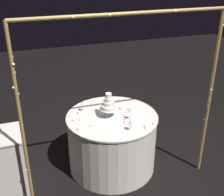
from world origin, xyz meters
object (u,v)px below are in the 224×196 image
decorative_arch (126,82)px  main_table (112,141)px  tiered_cake (109,105)px  wine_glass_0 (131,111)px  wine_glass_1 (131,122)px  wine_glass_2 (83,103)px  side_table (6,163)px

decorative_arch → main_table: decorative_arch is taller
tiered_cake → wine_glass_0: size_ratio=1.91×
wine_glass_1 → wine_glass_0: bearing=-112.0°
main_table → wine_glass_2: wine_glass_2 is taller
decorative_arch → side_table: size_ratio=2.83×
side_table → wine_glass_2: bearing=-164.6°
main_table → side_table: 1.31m
main_table → wine_glass_1: 0.63m
decorative_arch → side_table: (1.30, -0.39, -1.00)m
main_table → tiered_cake: bearing=-13.0°
main_table → wine_glass_1: (-0.10, 0.39, 0.49)m
decorative_arch → tiered_cake: (0.04, -0.44, -0.47)m
side_table → wine_glass_0: bearing=175.7°
main_table → wine_glass_0: bearing=140.5°
wine_glass_1 → decorative_arch: bearing=27.0°
main_table → wine_glass_1: wine_glass_1 is taller
tiered_cake → decorative_arch: bearing=95.2°
tiered_cake → main_table: bearing=167.0°
wine_glass_1 → wine_glass_2: size_ratio=0.97×
main_table → wine_glass_0: (-0.19, 0.16, 0.50)m
tiered_cake → wine_glass_0: bearing=144.3°
decorative_arch → wine_glass_0: (-0.19, -0.28, -0.51)m
tiered_cake → wine_glass_1: bearing=108.9°
main_table → wine_glass_0: size_ratio=7.02×
main_table → tiered_cake: tiered_cake is taller
main_table → wine_glass_0: 0.56m
side_table → tiered_cake: size_ratio=2.48×
side_table → decorative_arch: bearing=163.2°
main_table → tiered_cake: (0.04, -0.01, 0.53)m
main_table → wine_glass_2: 0.62m
tiered_cake → wine_glass_2: size_ratio=2.03×
main_table → decorative_arch: bearing=90.0°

